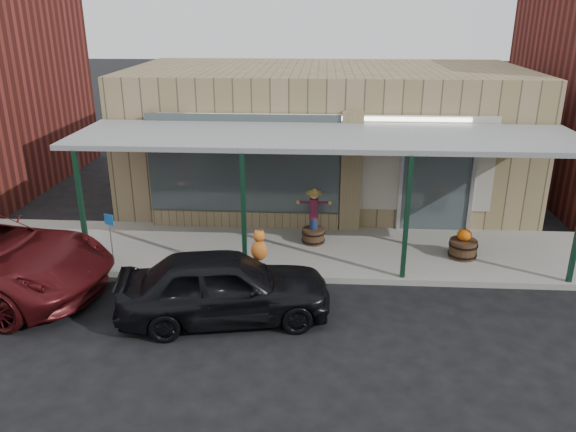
# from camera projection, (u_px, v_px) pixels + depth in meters

# --- Properties ---
(ground) EXTENTS (120.00, 120.00, 0.00)m
(ground) POSITION_uv_depth(u_px,v_px,m) (322.00, 331.00, 10.94)
(ground) COLOR black
(ground) RESTS_ON ground
(sidewalk) EXTENTS (40.00, 3.20, 0.15)m
(sidewalk) POSITION_uv_depth(u_px,v_px,m) (323.00, 252.00, 14.28)
(sidewalk) COLOR gray
(sidewalk) RESTS_ON ground
(storefront) EXTENTS (12.00, 6.25, 4.20)m
(storefront) POSITION_uv_depth(u_px,v_px,m) (325.00, 135.00, 17.84)
(storefront) COLOR #927A59
(storefront) RESTS_ON ground
(awning) EXTENTS (12.00, 3.00, 3.04)m
(awning) POSITION_uv_depth(u_px,v_px,m) (326.00, 139.00, 13.22)
(awning) COLOR slate
(awning) RESTS_ON ground
(block_buildings_near) EXTENTS (61.00, 8.00, 8.00)m
(block_buildings_near) POSITION_uv_depth(u_px,v_px,m) (389.00, 78.00, 18.11)
(block_buildings_near) COLOR maroon
(block_buildings_near) RESTS_ON ground
(barrel_scarecrow) EXTENTS (0.90, 0.70, 1.49)m
(barrel_scarecrow) POSITION_uv_depth(u_px,v_px,m) (314.00, 224.00, 14.48)
(barrel_scarecrow) COLOR #44281B
(barrel_scarecrow) RESTS_ON sidewalk
(barrel_pumpkin) EXTENTS (0.70, 0.70, 0.79)m
(barrel_pumpkin) POSITION_uv_depth(u_px,v_px,m) (463.00, 246.00, 13.71)
(barrel_pumpkin) COLOR #44281B
(barrel_pumpkin) RESTS_ON sidewalk
(handicap_sign) EXTENTS (0.25, 0.11, 1.27)m
(handicap_sign) POSITION_uv_depth(u_px,v_px,m) (110.00, 232.00, 13.14)
(handicap_sign) COLOR gray
(handicap_sign) RESTS_ON sidewalk
(parked_sedan) EXTENTS (4.45, 2.42, 1.57)m
(parked_sedan) POSITION_uv_depth(u_px,v_px,m) (225.00, 286.00, 11.15)
(parked_sedan) COLOR black
(parked_sedan) RESTS_ON ground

